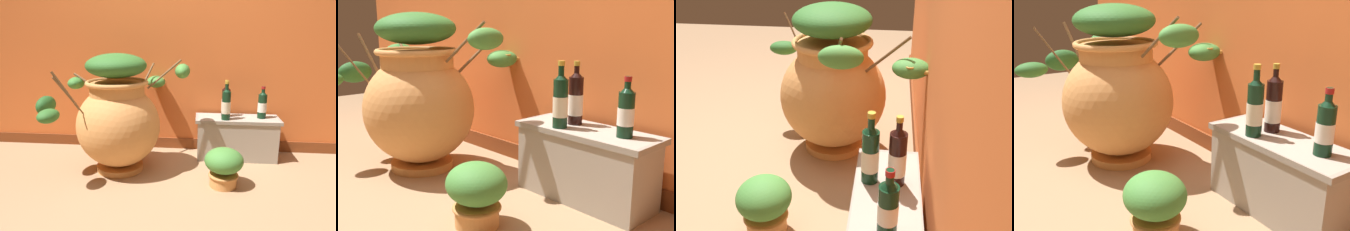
# 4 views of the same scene
# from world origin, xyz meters

# --- Properties ---
(ground_plane) EXTENTS (7.00, 7.00, 0.00)m
(ground_plane) POSITION_xyz_m (0.00, 0.00, 0.00)
(ground_plane) COLOR #9E7A56
(terracotta_urn) EXTENTS (1.17, 1.11, 0.99)m
(terracotta_urn) POSITION_xyz_m (-0.49, 0.53, 0.47)
(terracotta_urn) COLOR #D68E4C
(terracotta_urn) RESTS_ON ground_plane
(stone_ledge) EXTENTS (0.76, 0.30, 0.39)m
(stone_ledge) POSITION_xyz_m (0.54, 0.91, 0.21)
(stone_ledge) COLOR #9E9384
(stone_ledge) RESTS_ON ground_plane
(wine_bottle_left) EXTENTS (0.08, 0.08, 0.29)m
(wine_bottle_left) POSITION_xyz_m (0.75, 0.91, 0.52)
(wine_bottle_left) COLOR black
(wine_bottle_left) RESTS_ON stone_ledge
(wine_bottle_middle) EXTENTS (0.08, 0.08, 0.35)m
(wine_bottle_middle) POSITION_xyz_m (0.42, 0.83, 0.53)
(wine_bottle_middle) COLOR black
(wine_bottle_middle) RESTS_ON stone_ledge
(wine_bottle_right) EXTENTS (0.08, 0.08, 0.34)m
(wine_bottle_right) POSITION_xyz_m (0.43, 0.95, 0.53)
(wine_bottle_right) COLOR black
(wine_bottle_right) RESTS_ON stone_ledge
(potted_shrub) EXTENTS (0.29, 0.28, 0.30)m
(potted_shrub) POSITION_xyz_m (0.38, 0.30, 0.17)
(potted_shrub) COLOR #D68E4C
(potted_shrub) RESTS_ON ground_plane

